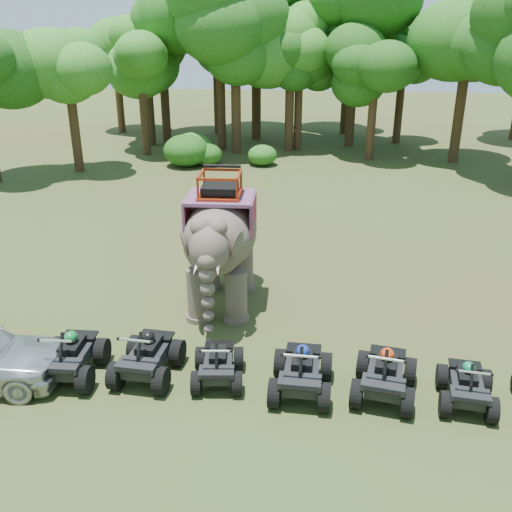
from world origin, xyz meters
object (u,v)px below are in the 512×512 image
object	(u,v)px
elephant	(221,240)
atv_2	(218,359)
atv_3	(302,366)
atv_4	(386,369)
atv_0	(70,351)
atv_5	(468,381)
atv_1	(147,351)

from	to	relation	value
elephant	atv_2	bearing A→B (deg)	-83.93
atv_3	atv_4	world-z (taller)	atv_3
atv_2	atv_3	bearing A→B (deg)	-12.19
atv_0	atv_4	distance (m)	7.23
atv_5	atv_4	bearing A→B (deg)	-177.48
atv_1	atv_4	size ratio (longest dim) A/B	1.00
atv_4	atv_3	bearing A→B (deg)	-167.36
atv_4	atv_2	bearing A→B (deg)	-171.78
atv_3	elephant	bearing A→B (deg)	123.42
atv_1	atv_4	distance (m)	5.46
atv_1	elephant	bearing A→B (deg)	78.05
atv_3	atv_0	bearing A→B (deg)	-178.15
elephant	atv_1	world-z (taller)	elephant
atv_0	atv_5	distance (m)	8.98
elephant	atv_1	xyz separation A→B (m)	(-1.10, -3.84, -1.33)
elephant	atv_0	size ratio (longest dim) A/B	2.62
elephant	atv_2	size ratio (longest dim) A/B	3.06
atv_0	atv_3	distance (m)	5.39
atv_3	atv_5	world-z (taller)	atv_3
elephant	atv_2	world-z (taller)	elephant
atv_1	atv_2	distance (m)	1.68
elephant	atv_1	bearing A→B (deg)	-108.44
elephant	atv_4	bearing A→B (deg)	-44.59
atv_1	atv_4	world-z (taller)	same
atv_2	atv_3	xyz separation A→B (m)	(1.93, -0.19, 0.10)
elephant	atv_0	xyz separation A→B (m)	(-2.88, -4.07, -1.33)
atv_3	atv_5	bearing A→B (deg)	1.41
atv_0	atv_5	xyz separation A→B (m)	(8.98, 0.02, -0.09)
atv_0	atv_2	size ratio (longest dim) A/B	1.17
atv_0	atv_1	xyz separation A→B (m)	(1.78, 0.22, 0.00)
elephant	atv_0	bearing A→B (deg)	-127.73
atv_0	atv_4	size ratio (longest dim) A/B	1.00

